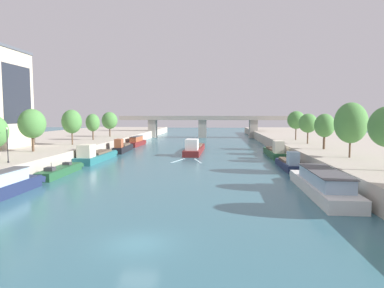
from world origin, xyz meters
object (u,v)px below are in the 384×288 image
moored_boat_left_end (96,156)px  moored_boat_left_midway (137,142)px  tree_left_far (110,121)px  tree_right_nearest (308,123)px  moored_boat_left_near (61,171)px  moored_boat_right_midway (275,152)px  barge_midriver (194,148)px  tree_left_midway (72,122)px  moored_boat_left_downstream (7,185)px  lamppost_left_bank (7,143)px  tree_left_past_mid (32,124)px  tree_left_distant (93,123)px  tree_right_distant (351,123)px  tree_right_third (296,120)px  moored_boat_right_lone (322,184)px  tree_right_midway (325,126)px  bridge_far (202,124)px  moored_boat_left_lone (123,147)px  moored_boat_right_gap_after (288,163)px

moored_boat_left_end → moored_boat_left_midway: (0.46, 30.16, 0.11)m
tree_left_far → tree_right_nearest: size_ratio=1.08×
tree_right_nearest → moored_boat_left_near: bearing=-148.1°
moored_boat_left_midway → moored_boat_right_midway: (32.91, -21.34, -0.08)m
barge_midriver → tree_left_midway: 25.88m
moored_boat_left_downstream → lamppost_left_bank: size_ratio=2.55×
tree_left_far → tree_left_past_mid: bearing=-91.1°
tree_left_midway → tree_right_nearest: (46.87, 5.70, -0.38)m
moored_boat_left_midway → tree_left_midway: (-7.01, -24.93, 5.91)m
tree_left_distant → tree_right_nearest: 48.16m
moored_boat_left_end → tree_right_distant: size_ratio=2.00×
tree_right_third → lamppost_left_bank: bearing=-137.1°
tree_left_past_mid → tree_left_far: size_ratio=1.03×
moored_boat_right_lone → moored_boat_left_end: bearing=144.5°
moored_boat_left_end → tree_left_distant: tree_left_distant is taller
tree_left_distant → tree_right_midway: size_ratio=1.00×
tree_left_midway → tree_left_far: bearing=90.9°
barge_midriver → tree_left_distant: 25.21m
moored_boat_left_downstream → bridge_far: (16.53, 90.61, 3.91)m
tree_left_distant → tree_right_third: (47.55, 2.74, 0.63)m
moored_boat_left_near → moored_boat_left_midway: (0.33, 44.27, 0.53)m
moored_boat_right_lone → moored_boat_left_downstream: bearing=-174.8°
tree_left_distant → bridge_far: size_ratio=0.10×
tree_right_third → moored_boat_left_lone: bearing=-171.6°
moored_boat_left_lone → tree_right_distant: (39.40, -26.88, 6.25)m
moored_boat_left_midway → bridge_far: size_ratio=0.20×
moored_boat_left_downstream → tree_left_distant: bearing=99.4°
moored_boat_left_near → tree_right_distant: bearing=3.7°
tree_right_distant → tree_right_nearest: size_ratio=1.24×
moored_boat_right_lone → tree_left_far: size_ratio=2.54×
moored_boat_left_downstream → tree_right_third: (40.12, 47.59, 5.99)m
tree_right_distant → tree_right_nearest: tree_right_distant is taller
moored_boat_left_midway → moored_boat_right_gap_after: (32.42, -36.80, -0.23)m
moored_boat_left_near → moored_boat_left_downstream: bearing=-89.8°
moored_boat_left_midway → barge_midriver: bearing=-44.0°
tree_left_distant → moored_boat_left_end: bearing=-68.5°
moored_boat_left_near → tree_left_midway: size_ratio=1.67×
moored_boat_right_midway → tree_right_third: size_ratio=2.17×
tree_left_far → tree_right_distant: bearing=-41.5°
lamppost_left_bank → bridge_far: size_ratio=0.07×
moored_boat_left_lone → tree_left_past_mid: 24.76m
tree_left_far → moored_boat_left_lone: bearing=-62.7°
moored_boat_left_midway → moored_boat_right_lone: 62.62m
moored_boat_left_end → moored_boat_right_lone: size_ratio=0.90×
moored_boat_left_midway → tree_left_midway: tree_left_midway is taller
moored_boat_right_gap_after → moored_boat_right_midway: 15.46m
moored_boat_right_lone → tree_left_midway: size_ratio=2.45×
tree_right_third → bridge_far: bearing=118.7°
moored_boat_right_gap_after → tree_right_midway: (7.31, 6.58, 5.62)m
lamppost_left_bank → tree_left_past_mid: bearing=107.0°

